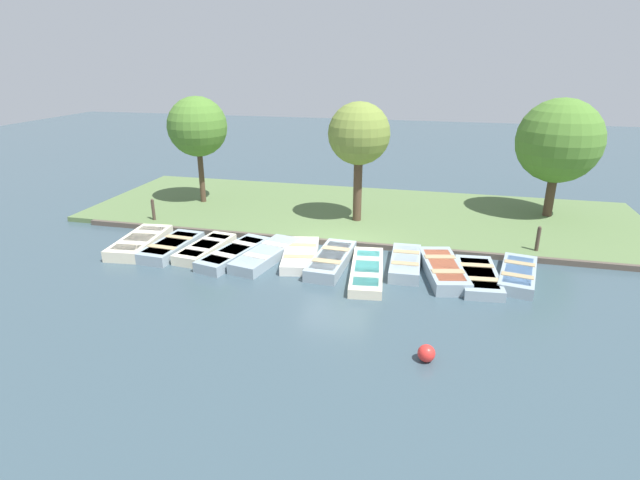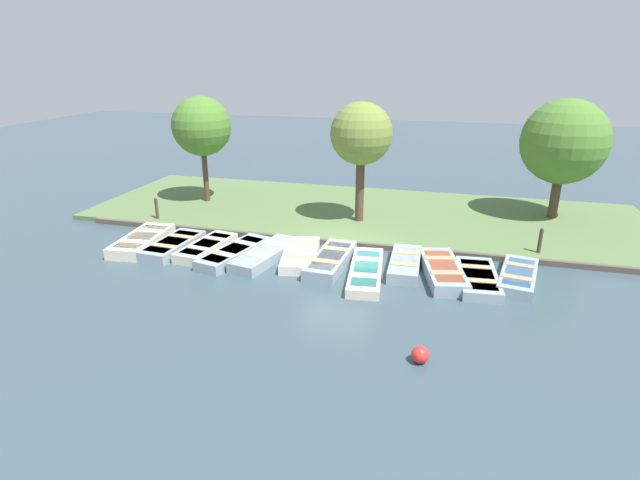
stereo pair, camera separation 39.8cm
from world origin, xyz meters
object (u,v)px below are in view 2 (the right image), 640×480
at_px(rowboat_2, 206,247).
at_px(rowboat_6, 331,260).
at_px(rowboat_4, 266,254).
at_px(park_tree_left, 361,135).
at_px(rowboat_0, 142,241).
at_px(rowboat_10, 478,278).
at_px(rowboat_7, 366,271).
at_px(park_tree_far_left, 202,127).
at_px(rowboat_5, 300,255).
at_px(rowboat_8, 405,264).
at_px(rowboat_9, 443,271).
at_px(park_tree_center, 564,142).
at_px(rowboat_1, 173,246).
at_px(rowboat_3, 234,253).
at_px(mooring_post_near, 157,210).
at_px(rowboat_11, 518,276).
at_px(buoy, 420,355).
at_px(mooring_post_far, 540,243).

bearing_deg(rowboat_2, rowboat_6, 96.71).
distance_m(rowboat_4, park_tree_left, 6.28).
distance_m(rowboat_0, rowboat_10, 12.05).
relative_size(rowboat_0, rowboat_6, 1.02).
height_order(rowboat_6, rowboat_7, rowboat_6).
relative_size(rowboat_7, park_tree_far_left, 0.71).
height_order(rowboat_0, rowboat_5, rowboat_0).
distance_m(rowboat_5, rowboat_7, 2.57).
xyz_separation_m(rowboat_8, rowboat_9, (0.28, 1.24, 0.01)).
bearing_deg(park_tree_center, rowboat_6, -48.45).
height_order(rowboat_1, rowboat_9, rowboat_9).
relative_size(rowboat_4, rowboat_6, 1.07).
relative_size(rowboat_3, rowboat_7, 0.93).
distance_m(rowboat_7, park_tree_left, 6.31).
xyz_separation_m(rowboat_2, mooring_post_near, (-2.53, -3.56, 0.38)).
xyz_separation_m(rowboat_7, park_tree_center, (-7.60, 6.72, 3.24)).
bearing_deg(rowboat_4, rowboat_6, 102.53).
height_order(rowboat_3, mooring_post_near, mooring_post_near).
height_order(rowboat_3, rowboat_9, rowboat_9).
xyz_separation_m(rowboat_7, rowboat_11, (-0.77, 4.72, 0.03)).
bearing_deg(rowboat_1, rowboat_0, -91.60).
bearing_deg(park_tree_far_left, rowboat_9, 63.39).
bearing_deg(mooring_post_near, rowboat_10, 78.25).
bearing_deg(rowboat_1, park_tree_center, 121.65).
relative_size(rowboat_6, rowboat_10, 1.07).
relative_size(rowboat_1, buoy, 6.85).
bearing_deg(buoy, mooring_post_far, 154.88).
bearing_deg(rowboat_4, park_tree_far_left, -126.00).
bearing_deg(mooring_post_near, buoy, 56.85).
bearing_deg(mooring_post_near, rowboat_6, 72.58).
height_order(rowboat_8, rowboat_11, rowboat_8).
bearing_deg(mooring_post_near, rowboat_2, 54.57).
distance_m(rowboat_3, rowboat_7, 4.75).
bearing_deg(mooring_post_near, park_tree_left, 103.34).
distance_m(rowboat_7, park_tree_far_left, 11.24).
relative_size(rowboat_0, park_tree_far_left, 0.63).
relative_size(rowboat_11, park_tree_center, 0.57).
xyz_separation_m(rowboat_9, buoy, (5.04, -0.34, -0.00)).
bearing_deg(rowboat_8, rowboat_9, 75.53).
bearing_deg(rowboat_0, buoy, 59.42).
relative_size(rowboat_10, rowboat_11, 1.00).
xyz_separation_m(rowboat_10, mooring_post_near, (-2.70, -12.99, 0.40)).
distance_m(rowboat_6, park_tree_left, 5.76).
xyz_separation_m(rowboat_3, rowboat_7, (0.31, 4.74, -0.03)).
bearing_deg(rowboat_11, rowboat_10, -61.59).
distance_m(rowboat_0, rowboat_4, 4.94).
bearing_deg(rowboat_8, rowboat_3, -86.61).
height_order(rowboat_3, rowboat_4, rowboat_4).
bearing_deg(rowboat_5, rowboat_1, -95.90).
bearing_deg(rowboat_8, rowboat_0, -89.80).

